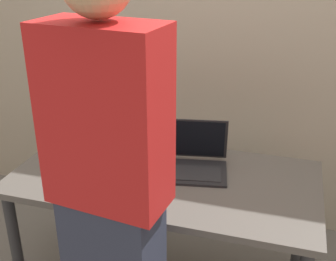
{
  "coord_description": "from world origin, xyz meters",
  "views": [
    {
      "loc": [
        0.55,
        -1.79,
        1.82
      ],
      "look_at": [
        0.02,
        0.0,
        0.99
      ],
      "focal_mm": 45.76,
      "sensor_mm": 36.0,
      "label": 1
    }
  ],
  "objects_px": {
    "beer_bottle_green": "(139,140)",
    "beer_bottle_amber": "(125,147)",
    "laptop": "(192,159)",
    "person_figure": "(111,200)"
  },
  "relations": [
    {
      "from": "beer_bottle_green",
      "to": "beer_bottle_amber",
      "type": "bearing_deg",
      "value": -107.09
    },
    {
      "from": "laptop",
      "to": "beer_bottle_green",
      "type": "height_order",
      "value": "beer_bottle_green"
    },
    {
      "from": "person_figure",
      "to": "laptop",
      "type": "bearing_deg",
      "value": 79.25
    },
    {
      "from": "beer_bottle_amber",
      "to": "person_figure",
      "type": "relative_size",
      "value": 0.17
    },
    {
      "from": "beer_bottle_green",
      "to": "beer_bottle_amber",
      "type": "relative_size",
      "value": 0.96
    },
    {
      "from": "laptop",
      "to": "beer_bottle_green",
      "type": "bearing_deg",
      "value": 177.83
    },
    {
      "from": "laptop",
      "to": "beer_bottle_amber",
      "type": "bearing_deg",
      "value": -162.3
    },
    {
      "from": "laptop",
      "to": "beer_bottle_green",
      "type": "distance_m",
      "value": 0.3
    },
    {
      "from": "beer_bottle_amber",
      "to": "beer_bottle_green",
      "type": "bearing_deg",
      "value": 72.91
    },
    {
      "from": "laptop",
      "to": "beer_bottle_amber",
      "type": "distance_m",
      "value": 0.35
    }
  ]
}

